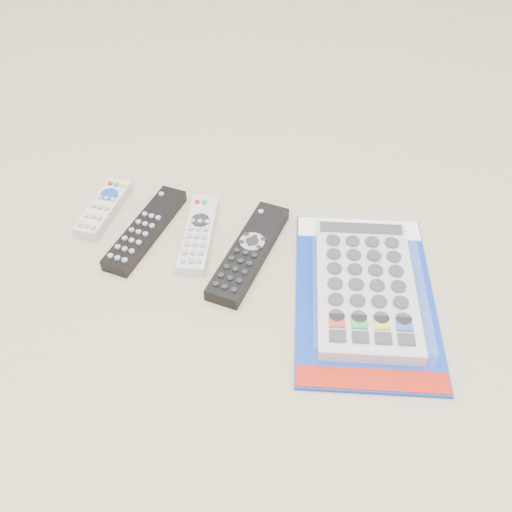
% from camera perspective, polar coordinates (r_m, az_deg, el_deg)
% --- Properties ---
extents(remote_small_grey, '(0.04, 0.14, 0.02)m').
position_cam_1_polar(remote_small_grey, '(1.00, -15.00, 4.65)').
color(remote_small_grey, '#AEAEB0').
rests_on(remote_small_grey, ground).
extents(remote_slim_black, '(0.07, 0.20, 0.02)m').
position_cam_1_polar(remote_slim_black, '(0.94, -10.98, 2.66)').
color(remote_slim_black, black).
rests_on(remote_slim_black, ground).
extents(remote_silver_dvd, '(0.07, 0.18, 0.02)m').
position_cam_1_polar(remote_silver_dvd, '(0.93, -5.76, 2.26)').
color(remote_silver_dvd, silver).
rests_on(remote_silver_dvd, ground).
extents(remote_large_black, '(0.08, 0.22, 0.02)m').
position_cam_1_polar(remote_large_black, '(0.89, -0.70, 0.41)').
color(remote_large_black, black).
rests_on(remote_large_black, ground).
extents(jumbo_remote_packaged, '(0.26, 0.36, 0.04)m').
position_cam_1_polar(jumbo_remote_packaged, '(0.84, 10.90, -2.85)').
color(jumbo_remote_packaged, '#0E309B').
rests_on(jumbo_remote_packaged, ground).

